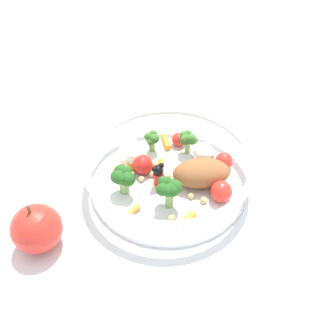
% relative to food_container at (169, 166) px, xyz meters
% --- Properties ---
extents(ground_plane, '(2.40, 2.40, 0.00)m').
position_rel_food_container_xyz_m(ground_plane, '(0.00, -0.00, -0.03)').
color(ground_plane, white).
extents(food_container, '(0.26, 0.26, 0.06)m').
position_rel_food_container_xyz_m(food_container, '(0.00, 0.00, 0.00)').
color(food_container, white).
rests_on(food_container, ground_plane).
extents(loose_apple, '(0.07, 0.07, 0.08)m').
position_rel_food_container_xyz_m(loose_apple, '(-0.01, -0.21, 0.00)').
color(loose_apple, red).
rests_on(loose_apple, ground_plane).
extents(folded_napkin, '(0.16, 0.14, 0.01)m').
position_rel_food_container_xyz_m(folded_napkin, '(-0.08, 0.22, -0.03)').
color(folded_napkin, white).
rests_on(folded_napkin, ground_plane).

